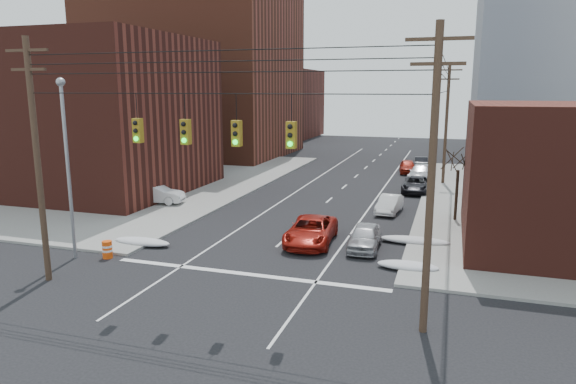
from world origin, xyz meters
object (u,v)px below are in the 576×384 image
Objects in this scene: parked_car_d at (421,173)px; lot_car_d at (130,180)px; red_pickup at (311,231)px; lot_car_c at (115,178)px; parked_car_b at (389,204)px; parked_car_c at (416,185)px; parked_car_e at (408,167)px; lot_car_b at (174,175)px; lot_car_a at (156,194)px; parked_car_a at (365,237)px; parked_car_f at (421,163)px; construction_barrel at (107,249)px.

parked_car_d is 27.28m from lot_car_d.
red_pickup is 24.11m from lot_car_c.
parked_car_b is at bearing -80.50° from lot_car_d.
parked_car_e reaches higher than parked_car_c.
lot_car_b is at bearing -172.74° from parked_car_c.
lot_car_d is at bearing 153.45° from lot_car_b.
parked_car_e is (3.13, 27.24, -0.05)m from red_pickup.
lot_car_a is 0.96× the size of lot_car_b.
parked_car_c is at bearing -92.48° from lot_car_c.
lot_car_b is at bearing 170.06° from parked_car_b.
parked_car_a is at bearing -90.60° from parked_car_d.
parked_car_f is (4.29, 30.64, -0.11)m from red_pickup.
parked_car_b is at bearing -96.05° from parked_car_e.
lot_car_a reaches higher than parked_car_f.
parked_car_d reaches higher than parked_car_b.
lot_car_c is 1.13× the size of lot_car_d.
parked_car_f is 30.71m from lot_car_a.
parked_car_b is 14.36m from parked_car_d.
parked_car_c is 1.03× the size of lot_car_c.
parked_car_c is (1.31, 8.18, 0.04)m from parked_car_b.
lot_car_c is 20.69m from construction_barrel.
lot_car_d is (-5.68, 4.88, -0.00)m from lot_car_a.
construction_barrel is at bearing -112.88° from parked_car_d.
red_pickup is 22.54m from lot_car_b.
parked_car_a is 23.32m from parked_car_d.
red_pickup is at bearing 31.40° from construction_barrel.
parked_car_c is 1.07× the size of lot_car_b.
parked_car_f is at bearing 85.37° from parked_car_a.
parked_car_c is at bearing -70.26° from lot_car_a.
lot_car_a reaches higher than parked_car_c.
lot_car_a is (-17.03, -21.34, 0.16)m from parked_car_e.
parked_car_c is at bearing -86.67° from parked_car_d.
lot_car_b reaches higher than construction_barrel.
red_pickup is at bearing 175.51° from parked_car_a.
parked_car_e is at bearing 96.19° from parked_car_b.
lot_car_c is at bearing 124.92° from construction_barrel.
parked_car_b is 24.90m from lot_car_c.
red_pickup is 9.49m from parked_car_b.
parked_car_d is 1.12× the size of lot_car_c.
red_pickup reaches higher than construction_barrel.
red_pickup is at bearing -103.04° from parked_car_f.
lot_car_d is at bearing -179.51° from parked_car_b.
parked_car_d reaches higher than lot_car_b.
parked_car_d is 1.21× the size of lot_car_a.
lot_car_b is at bearing 10.34° from lot_car_a.
parked_car_a is 0.95× the size of lot_car_a.
lot_car_a is 1.04× the size of lot_car_d.
construction_barrel is at bearing -152.72° from red_pickup.
construction_barrel is (-12.95, -14.67, -0.15)m from parked_car_b.
lot_car_a is at bearing 158.09° from parked_car_a.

